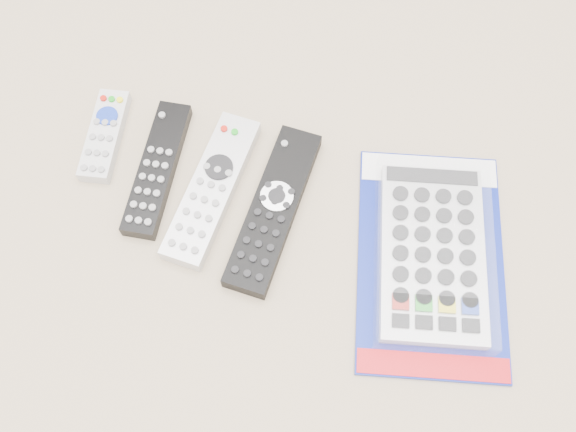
% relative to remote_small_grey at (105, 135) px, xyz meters
% --- Properties ---
extents(remote_small_grey, '(0.06, 0.14, 0.02)m').
position_rel_remote_small_grey_xyz_m(remote_small_grey, '(0.00, 0.00, 0.00)').
color(remote_small_grey, '#B5B5B7').
rests_on(remote_small_grey, ground).
extents(remote_slim_black, '(0.06, 0.19, 0.02)m').
position_rel_remote_small_grey_xyz_m(remote_slim_black, '(0.08, -0.03, 0.00)').
color(remote_slim_black, black).
rests_on(remote_slim_black, ground).
extents(remote_silver_dvd, '(0.07, 0.21, 0.02)m').
position_rel_remote_small_grey_xyz_m(remote_silver_dvd, '(0.16, -0.04, 0.00)').
color(remote_silver_dvd, '#BABABF').
rests_on(remote_silver_dvd, ground).
extents(remote_large_black, '(0.07, 0.23, 0.02)m').
position_rel_remote_small_grey_xyz_m(remote_large_black, '(0.24, -0.05, 0.00)').
color(remote_large_black, black).
rests_on(remote_large_black, ground).
extents(jumbo_remote_packaged, '(0.23, 0.32, 0.04)m').
position_rel_remote_small_grey_xyz_m(jumbo_remote_packaged, '(0.44, -0.06, 0.01)').
color(jumbo_remote_packaged, navy).
rests_on(jumbo_remote_packaged, ground).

